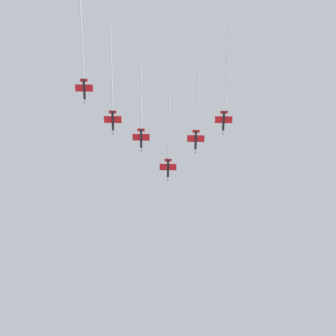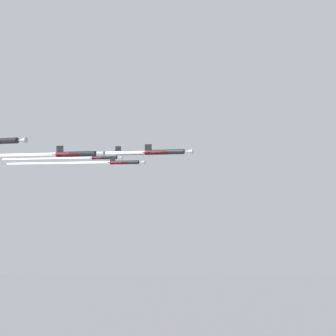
{
  "view_description": "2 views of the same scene",
  "coord_description": "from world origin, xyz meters",
  "px_view_note": "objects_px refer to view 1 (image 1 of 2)",
  "views": [
    {
      "loc": [
        22.95,
        -44.0,
        2.3
      ],
      "look_at": [
        -9.31,
        18.29,
        216.59
      ],
      "focal_mm": 43.81,
      "sensor_mm": 36.0,
      "label": 1
    },
    {
      "loc": [
        63.63,
        105.66,
        209.91
      ],
      "look_at": [
        -15.06,
        12.88,
        212.74
      ],
      "focal_mm": 48.45,
      "sensor_mm": 36.0,
      "label": 2
    }
  ],
  "objects_px": {
    "jet_port_outer": "(112,93)",
    "jet_starboard_outer": "(225,93)",
    "jet_starboard_inner": "(196,122)",
    "jet_center_rear": "(83,61)",
    "jet_lead": "(168,148)",
    "jet_port_inner": "(141,118)"
  },
  "relations": [
    {
      "from": "jet_starboard_outer",
      "to": "jet_starboard_inner",
      "type": "bearing_deg",
      "value": 134.38
    },
    {
      "from": "jet_port_outer",
      "to": "jet_center_rear",
      "type": "xyz_separation_m",
      "value": [
        -5.63,
        -20.8,
        2.49
      ]
    },
    {
      "from": "jet_lead",
      "to": "jet_starboard_outer",
      "type": "distance_m",
      "value": 41.89
    },
    {
      "from": "jet_lead",
      "to": "jet_port_outer",
      "type": "relative_size",
      "value": 0.88
    },
    {
      "from": "jet_port_outer",
      "to": "jet_starboard_outer",
      "type": "bearing_deg",
      "value": -0.37
    },
    {
      "from": "jet_lead",
      "to": "jet_starboard_inner",
      "type": "xyz_separation_m",
      "value": [
        19.91,
        -6.11,
        -0.92
      ]
    },
    {
      "from": "jet_port_outer",
      "to": "jet_port_inner",
      "type": "bearing_deg",
      "value": 41.77
    },
    {
      "from": "jet_port_outer",
      "to": "jet_starboard_outer",
      "type": "xyz_separation_m",
      "value": [
        52.19,
        27.28,
        2.57
      ]
    },
    {
      "from": "jet_port_inner",
      "to": "jet_starboard_inner",
      "type": "xyz_separation_m",
      "value": [
        25.29,
        15.15,
        -1.84
      ]
    },
    {
      "from": "jet_starboard_inner",
      "to": "jet_center_rear",
      "type": "distance_m",
      "value": 66.3
    },
    {
      "from": "jet_starboard_inner",
      "to": "jet_center_rear",
      "type": "xyz_separation_m",
      "value": [
        -37.76,
        -54.46,
        2.12
      ]
    },
    {
      "from": "jet_port_outer",
      "to": "jet_starboard_outer",
      "type": "height_order",
      "value": "jet_starboard_outer"
    },
    {
      "from": "jet_port_inner",
      "to": "jet_port_outer",
      "type": "bearing_deg",
      "value": -138.23
    },
    {
      "from": "jet_port_outer",
      "to": "jet_lead",
      "type": "bearing_deg",
      "value": 44.95
    },
    {
      "from": "jet_lead",
      "to": "jet_starboard_outer",
      "type": "height_order",
      "value": "jet_starboard_outer"
    },
    {
      "from": "jet_starboard_inner",
      "to": "jet_center_rear",
      "type": "relative_size",
      "value": 0.81
    },
    {
      "from": "jet_starboard_inner",
      "to": "jet_port_inner",
      "type": "bearing_deg",
      "value": -177.05
    },
    {
      "from": "jet_port_inner",
      "to": "jet_port_outer",
      "type": "distance_m",
      "value": 19.86
    },
    {
      "from": "jet_lead",
      "to": "jet_port_outer",
      "type": "height_order",
      "value": "jet_lead"
    },
    {
      "from": "jet_starboard_inner",
      "to": "jet_port_outer",
      "type": "bearing_deg",
      "value": -161.63
    },
    {
      "from": "jet_lead",
      "to": "jet_port_outer",
      "type": "distance_m",
      "value": 41.62
    },
    {
      "from": "jet_port_inner",
      "to": "jet_starboard_inner",
      "type": "relative_size",
      "value": 1.08
    }
  ]
}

